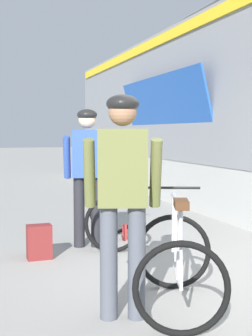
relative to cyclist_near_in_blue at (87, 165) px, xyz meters
name	(u,v)px	position (x,y,z in m)	size (l,w,h in m)	color
ground_plane	(239,281)	(1.08, -1.82, -1.05)	(80.00, 80.00, 0.00)	gray
cyclist_near_in_blue	(87,165)	(0.00, 0.00, 0.00)	(0.66, 0.41, 1.76)	#232328
cyclist_far_in_olive	(123,186)	(-0.29, -2.30, 0.00)	(0.66, 0.43, 1.76)	#4C515B
bicycle_near_teal	(113,213)	(0.37, 0.10, -0.65)	(1.00, 1.23, 0.99)	black
bicycle_far_silver	(177,263)	(0.18, -2.29, -0.65)	(1.05, 1.26, 0.99)	black
backpack_on_platform	(39,242)	(-0.68, -0.38, -0.85)	(0.28, 0.18, 0.40)	maroon
water_bottle_near_the_bikes	(125,232)	(0.56, 0.17, -0.95)	(0.06, 0.06, 0.22)	red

